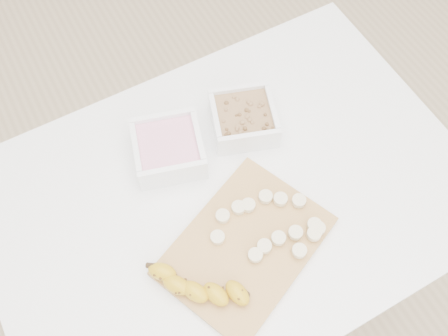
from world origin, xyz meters
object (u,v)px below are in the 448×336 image
bowl_yogurt (169,148)px  bowl_granola (243,118)px  cutting_board (245,246)px  banana (201,286)px  table (230,211)px

bowl_yogurt → bowl_granola: bowl_yogurt is taller
bowl_yogurt → cutting_board: 0.26m
bowl_granola → banana: 0.38m
table → cutting_board: size_ratio=3.12×
bowl_granola → bowl_yogurt: bearing=176.9°
bowl_granola → cutting_board: bearing=-119.0°
bowl_granola → cutting_board: bowl_granola is taller
table → bowl_granola: bearing=51.4°
cutting_board → banana: banana is taller
table → banana: 0.25m
cutting_board → bowl_granola: bearing=61.0°
bowl_yogurt → bowl_granola: (0.18, -0.01, -0.00)m
bowl_yogurt → cutting_board: size_ratio=0.55×
bowl_granola → cutting_board: 0.29m
table → bowl_yogurt: bearing=117.7°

